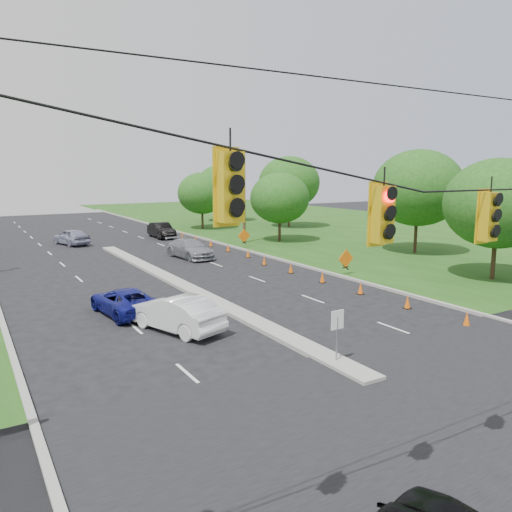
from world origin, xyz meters
TOP-DOWN VIEW (x-y plane):
  - ground at (0.00, 0.00)m, footprint 160.00×160.00m
  - grass_right at (30.00, 20.00)m, footprint 40.00×160.00m
  - cross_street at (0.00, 0.00)m, footprint 160.00×14.00m
  - curb_right at (10.10, 30.00)m, footprint 0.25×110.00m
  - median at (0.00, 21.00)m, footprint 1.00×34.00m
  - median_sign at (0.00, 6.00)m, footprint 0.55×0.06m
  - utility_pole_far_right at (12.50, 35.00)m, footprint 0.28×0.28m
  - cone_1 at (8.03, 6.50)m, footprint 0.32×0.32m
  - cone_2 at (8.03, 10.00)m, footprint 0.32×0.32m
  - cone_3 at (8.03, 13.50)m, footprint 0.32×0.32m
  - cone_4 at (8.03, 17.00)m, footprint 0.32×0.32m
  - cone_5 at (8.03, 20.50)m, footprint 0.32×0.32m
  - cone_6 at (8.03, 24.00)m, footprint 0.32×0.32m
  - cone_7 at (8.63, 27.50)m, footprint 0.32×0.32m
  - cone_8 at (8.63, 31.00)m, footprint 0.32×0.32m
  - cone_9 at (8.63, 34.50)m, footprint 0.32×0.32m
  - cone_10 at (8.63, 38.00)m, footprint 0.32×0.32m
  - cone_11 at (8.63, 41.50)m, footprint 0.32×0.32m
  - cone_12 at (8.63, 45.00)m, footprint 0.32×0.32m
  - work_sign_1 at (10.80, 18.00)m, footprint 1.27×0.58m
  - work_sign_2 at (10.80, 32.00)m, footprint 1.27×0.58m
  - tree_7 at (18.00, 12.00)m, footprint 6.72×6.72m
  - tree_8 at (22.00, 22.00)m, footprint 7.56×7.56m
  - tree_9 at (16.00, 34.00)m, footprint 5.88×5.88m
  - tree_10 at (24.00, 44.00)m, footprint 7.56×7.56m
  - tree_11 at (20.00, 55.00)m, footprint 6.72×6.72m
  - tree_12 at (14.00, 48.00)m, footprint 5.88×5.88m
  - white_sedan at (-3.52, 12.74)m, footprint 3.21×5.10m
  - blue_pickup at (-4.74, 16.48)m, footprint 2.71×4.93m
  - silver_car_far at (4.49, 29.75)m, footprint 2.67×5.50m
  - silver_car_oncoming at (-2.36, 42.30)m, footprint 3.06×4.95m
  - dark_car_receding at (6.84, 42.80)m, footprint 1.84×4.93m

SIDE VIEW (x-z plane):
  - ground at x=0.00m, z-range 0.00..0.00m
  - grass_right at x=30.00m, z-range -0.03..0.03m
  - cross_street at x=0.00m, z-range -0.01..0.01m
  - curb_right at x=10.10m, z-range -0.08..0.08m
  - median at x=0.00m, z-range -0.09..0.09m
  - cone_1 at x=8.03m, z-range 0.00..0.70m
  - cone_2 at x=8.03m, z-range 0.00..0.70m
  - cone_3 at x=8.03m, z-range 0.00..0.70m
  - cone_4 at x=8.03m, z-range 0.00..0.70m
  - cone_5 at x=8.03m, z-range 0.00..0.70m
  - cone_6 at x=8.03m, z-range 0.00..0.70m
  - cone_7 at x=8.63m, z-range 0.00..0.70m
  - cone_8 at x=8.63m, z-range 0.00..0.70m
  - cone_9 at x=8.63m, z-range 0.00..0.70m
  - cone_10 at x=8.63m, z-range 0.00..0.70m
  - cone_11 at x=8.63m, z-range 0.00..0.70m
  - cone_12 at x=8.63m, z-range 0.00..0.70m
  - blue_pickup at x=-4.74m, z-range 0.00..1.31m
  - silver_car_far at x=4.49m, z-range 0.00..1.54m
  - silver_car_oncoming at x=-2.36m, z-range 0.00..1.57m
  - white_sedan at x=-3.52m, z-range 0.00..1.59m
  - dark_car_receding at x=6.84m, z-range 0.00..1.61m
  - work_sign_1 at x=10.80m, z-range 0.41..1.78m
  - work_sign_2 at x=10.80m, z-range 0.41..1.78m
  - median_sign at x=0.00m, z-range 0.44..2.49m
  - tree_9 at x=16.00m, z-range 0.91..7.77m
  - tree_12 at x=14.00m, z-range 0.91..7.77m
  - utility_pole_far_right at x=12.50m, z-range 0.00..9.00m
  - tree_7 at x=18.00m, z-range 1.04..8.88m
  - tree_11 at x=20.00m, z-range 1.04..8.88m
  - tree_8 at x=22.00m, z-range 1.17..9.99m
  - tree_10 at x=24.00m, z-range 1.17..9.99m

